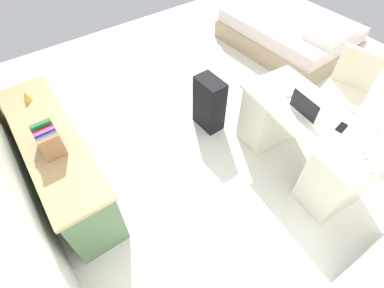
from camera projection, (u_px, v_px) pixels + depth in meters
ground_plane at (243, 116)px, 3.82m from camera, size 6.10×6.10×0.00m
desk at (303, 140)px, 3.03m from camera, size 1.49×0.78×0.76m
office_chair at (342, 96)px, 3.45m from camera, size 0.56×0.56×0.94m
credenza at (62, 162)px, 2.87m from camera, size 1.80×0.48×0.75m
bed at (288, 33)px, 4.69m from camera, size 1.97×1.50×0.58m
suitcase_black at (209, 104)px, 3.48m from camera, size 0.37×0.23×0.67m
laptop at (307, 109)px, 2.74m from camera, size 0.33×0.25×0.21m
computer_mouse at (290, 94)px, 2.93m from camera, size 0.07×0.10×0.03m
cell_phone_near_laptop at (342, 127)px, 2.65m from camera, size 0.09×0.15×0.01m
desk_lamp at (373, 131)px, 2.28m from camera, size 0.16×0.11×0.34m
book_row at (49, 140)px, 2.42m from camera, size 0.28×0.17×0.23m
figurine_small at (26, 96)px, 2.85m from camera, size 0.08×0.08×0.11m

